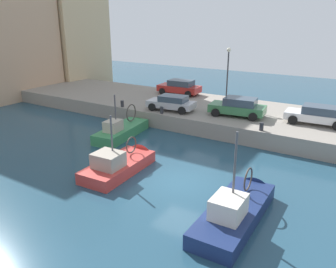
% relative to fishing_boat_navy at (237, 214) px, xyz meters
% --- Properties ---
extents(water_surface, '(80.00, 80.00, 0.00)m').
position_rel_fishing_boat_navy_xyz_m(water_surface, '(1.58, 3.81, -0.12)').
color(water_surface, navy).
rests_on(water_surface, ground).
extents(quay_wall, '(9.00, 56.00, 1.20)m').
position_rel_fishing_boat_navy_xyz_m(quay_wall, '(13.08, 3.81, 0.48)').
color(quay_wall, gray).
rests_on(quay_wall, ground).
extents(fishing_boat_navy, '(6.60, 2.23, 5.08)m').
position_rel_fishing_boat_navy_xyz_m(fishing_boat_navy, '(0.00, 0.00, 0.00)').
color(fishing_boat_navy, navy).
rests_on(fishing_boat_navy, ground).
extents(fishing_boat_red, '(5.62, 2.36, 4.39)m').
position_rel_fishing_boat_navy_xyz_m(fishing_boat_red, '(1.13, 7.45, 0.01)').
color(fishing_boat_red, '#BC3833').
rests_on(fishing_boat_red, ground).
extents(fishing_boat_green, '(6.17, 2.42, 4.10)m').
position_rel_fishing_boat_navy_xyz_m(fishing_boat_green, '(5.97, 11.27, -0.02)').
color(fishing_boat_green, '#388951').
rests_on(fishing_boat_green, ground).
extents(parked_car_white, '(2.16, 4.32, 1.33)m').
position_rel_fishing_boat_navy_xyz_m(parked_car_white, '(12.45, -1.10, 1.77)').
color(parked_car_white, silver).
rests_on(parked_car_white, quay_wall).
extents(parked_car_silver, '(2.24, 4.03, 1.24)m').
position_rel_fishing_boat_navy_xyz_m(parked_car_silver, '(10.17, 9.63, 1.73)').
color(parked_car_silver, '#B7B7BC').
rests_on(parked_car_silver, quay_wall).
extents(parked_car_red, '(2.18, 4.26, 1.43)m').
position_rel_fishing_boat_navy_xyz_m(parked_car_red, '(15.84, 12.18, 1.81)').
color(parked_car_red, red).
rests_on(parked_car_red, quay_wall).
extents(parked_car_green, '(2.40, 4.36, 1.44)m').
position_rel_fishing_boat_navy_xyz_m(parked_car_green, '(11.46, 4.45, 1.81)').
color(parked_car_green, '#387547').
rests_on(parked_car_green, quay_wall).
extents(mooring_bollard_south, '(0.28, 0.28, 0.55)m').
position_rel_fishing_boat_navy_xyz_m(mooring_bollard_south, '(8.93, 1.81, 1.35)').
color(mooring_bollard_south, '#2D2D33').
rests_on(mooring_bollard_south, quay_wall).
extents(mooring_bollard_mid, '(0.28, 0.28, 0.55)m').
position_rel_fishing_boat_navy_xyz_m(mooring_bollard_mid, '(8.93, 9.81, 1.35)').
color(mooring_bollard_mid, '#2D2D33').
rests_on(mooring_bollard_mid, quay_wall).
extents(mooring_bollard_north, '(0.28, 0.28, 0.55)m').
position_rel_fishing_boat_navy_xyz_m(mooring_bollard_north, '(8.93, 13.81, 1.35)').
color(mooring_bollard_north, '#2D2D33').
rests_on(mooring_bollard_north, quay_wall).
extents(quay_streetlamp, '(0.36, 0.36, 4.83)m').
position_rel_fishing_boat_navy_xyz_m(quay_streetlamp, '(14.58, 6.73, 4.33)').
color(quay_streetlamp, '#38383D').
rests_on(quay_streetlamp, quay_wall).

